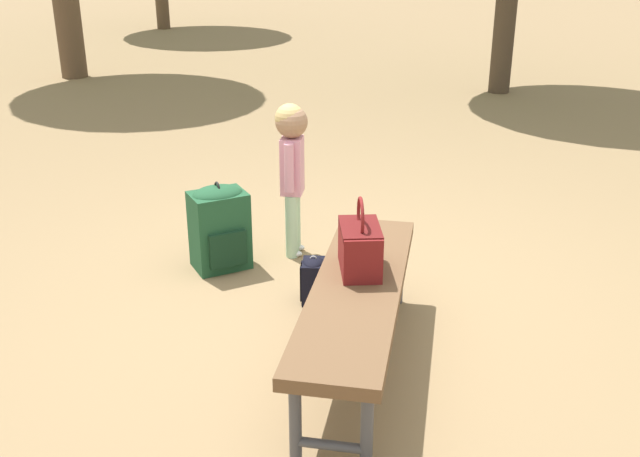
# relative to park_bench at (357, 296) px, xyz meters

# --- Properties ---
(ground_plane) EXTENTS (40.00, 40.00, 0.00)m
(ground_plane) POSITION_rel_park_bench_xyz_m (0.65, 0.08, -0.39)
(ground_plane) COLOR #8C704C
(ground_plane) RESTS_ON ground
(park_bench) EXTENTS (1.65, 0.77, 0.45)m
(park_bench) POSITION_rel_park_bench_xyz_m (0.00, 0.00, 0.00)
(park_bench) COLOR brown
(park_bench) RESTS_ON ground
(handbag) EXTENTS (0.32, 0.18, 0.37)m
(handbag) POSITION_rel_park_bench_xyz_m (0.15, -0.02, 0.18)
(handbag) COLOR maroon
(handbag) RESTS_ON park_bench
(child_standing) EXTENTS (0.26, 0.20, 0.98)m
(child_standing) POSITION_rel_park_bench_xyz_m (1.34, 0.27, 0.26)
(child_standing) COLOR #B2D8B2
(child_standing) RESTS_ON ground
(backpack_large) EXTENTS (0.36, 0.40, 0.55)m
(backpack_large) POSITION_rel_park_bench_xyz_m (1.17, 0.71, -0.12)
(backpack_large) COLOR #1E4C2D
(backpack_large) RESTS_ON ground
(backpack_small) EXTENTS (0.18, 0.16, 0.28)m
(backpack_small) POSITION_rel_park_bench_xyz_m (0.69, 0.17, -0.25)
(backpack_small) COLOR black
(backpack_small) RESTS_ON ground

